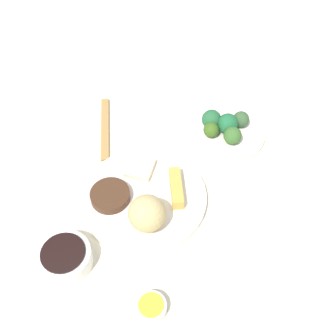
{
  "coord_description": "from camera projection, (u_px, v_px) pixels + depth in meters",
  "views": [
    {
      "loc": [
        -0.56,
        0.03,
        0.83
      ],
      "look_at": [
        0.04,
        -0.1,
        0.06
      ],
      "focal_mm": 44.92,
      "sensor_mm": 36.0,
      "label": 1
    }
  ],
  "objects": [
    {
      "name": "tabletop",
      "position": [
        130.0,
        201.0,
        0.99
      ],
      "size": [
        2.2,
        2.2,
        0.02
      ],
      "primitive_type": "cube",
      "color": "beige",
      "rests_on": "ground"
    },
    {
      "name": "main_plate",
      "position": [
        144.0,
        197.0,
        0.97
      ],
      "size": [
        0.29,
        0.29,
        0.02
      ],
      "primitive_type": "cylinder",
      "color": "white",
      "rests_on": "tabletop"
    },
    {
      "name": "rice_scoop",
      "position": [
        147.0,
        213.0,
        0.89
      ],
      "size": [
        0.08,
        0.08,
        0.08
      ],
      "primitive_type": "sphere",
      "color": "tan",
      "rests_on": "main_plate"
    },
    {
      "name": "spring_roll",
      "position": [
        176.0,
        188.0,
        0.96
      ],
      "size": [
        0.1,
        0.04,
        0.03
      ],
      "primitive_type": "cube",
      "rotation": [
        0.0,
        0.0,
        3.01
      ],
      "color": "gold",
      "rests_on": "main_plate"
    },
    {
      "name": "crab_rangoon_wonton",
      "position": [
        140.0,
        168.0,
        1.01
      ],
      "size": [
        0.09,
        0.09,
        0.01
      ],
      "primitive_type": "cube",
      "rotation": [
        0.0,
        0.0,
        -0.49
      ],
      "color": "beige",
      "rests_on": "main_plate"
    },
    {
      "name": "stir_fry_heap",
      "position": [
        110.0,
        197.0,
        0.95
      ],
      "size": [
        0.09,
        0.09,
        0.02
      ],
      "primitive_type": "cylinder",
      "color": "#422918",
      "rests_on": "main_plate"
    },
    {
      "name": "broccoli_plate",
      "position": [
        226.0,
        133.0,
        1.1
      ],
      "size": [
        0.2,
        0.2,
        0.01
      ],
      "primitive_type": "cylinder",
      "color": "white",
      "rests_on": "tabletop"
    },
    {
      "name": "broccoli_floret_0",
      "position": [
        228.0,
        124.0,
        1.08
      ],
      "size": [
        0.05,
        0.05,
        0.05
      ],
      "primitive_type": "sphere",
      "color": "#1F6438",
      "rests_on": "broccoli_plate"
    },
    {
      "name": "broccoli_floret_1",
      "position": [
        232.0,
        136.0,
        1.06
      ],
      "size": [
        0.05,
        0.05,
        0.05
      ],
      "primitive_type": "sphere",
      "color": "#38652B",
      "rests_on": "broccoli_plate"
    },
    {
      "name": "broccoli_floret_2",
      "position": [
        241.0,
        119.0,
        1.1
      ],
      "size": [
        0.04,
        0.04,
        0.04
      ],
      "primitive_type": "sphere",
      "color": "#355831",
      "rests_on": "broccoli_plate"
    },
    {
      "name": "broccoli_floret_3",
      "position": [
        212.0,
        119.0,
        1.09
      ],
      "size": [
        0.05,
        0.05,
        0.05
      ],
      "primitive_type": "sphere",
      "color": "#245F34",
      "rests_on": "broccoli_plate"
    },
    {
      "name": "broccoli_floret_4",
      "position": [
        211.0,
        130.0,
        1.07
      ],
      "size": [
        0.04,
        0.04,
        0.04
      ],
      "primitive_type": "sphere",
      "color": "#395D1E",
      "rests_on": "broccoli_plate"
    },
    {
      "name": "soy_sauce_bowl",
      "position": [
        65.0,
        258.0,
        0.86
      ],
      "size": [
        0.11,
        0.11,
        0.04
      ],
      "primitive_type": "cylinder",
      "color": "white",
      "rests_on": "tabletop"
    },
    {
      "name": "soy_sauce_bowl_liquid",
      "position": [
        63.0,
        253.0,
        0.85
      ],
      "size": [
        0.09,
        0.09,
        0.0
      ],
      "primitive_type": "cylinder",
      "color": "black",
      "rests_on": "soy_sauce_bowl"
    },
    {
      "name": "sauce_ramekin_hot_mustard",
      "position": [
        149.0,
        308.0,
        0.81
      ],
      "size": [
        0.06,
        0.06,
        0.02
      ],
      "primitive_type": "cylinder",
      "color": "white",
      "rests_on": "tabletop"
    },
    {
      "name": "sauce_ramekin_hot_mustard_liquid",
      "position": [
        148.0,
        306.0,
        0.8
      ],
      "size": [
        0.05,
        0.05,
        0.0
      ],
      "primitive_type": "cylinder",
      "color": "gold",
      "rests_on": "sauce_ramekin_hot_mustard"
    },
    {
      "name": "chopsticks_pair",
      "position": [
        105.0,
        128.0,
        1.12
      ],
      "size": [
        0.22,
        0.05,
        0.01
      ],
      "primitive_type": "cube",
      "rotation": [
        0.0,
        0.0,
        3.01
      ],
      "color": "#A57F43",
      "rests_on": "tabletop"
    }
  ]
}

